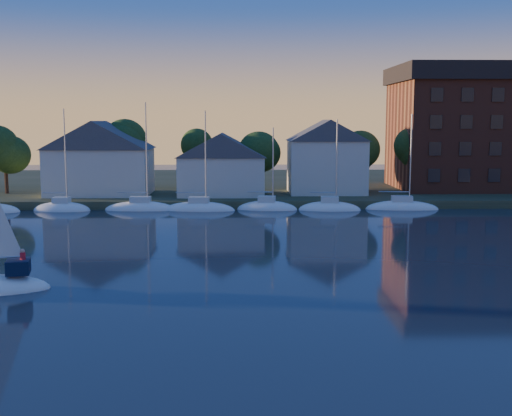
{
  "coord_description": "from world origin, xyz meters",
  "views": [
    {
      "loc": [
        -3.33,
        -26.77,
        10.67
      ],
      "look_at": [
        -2.26,
        22.0,
        4.01
      ],
      "focal_mm": 45.0,
      "sensor_mm": 36.0,
      "label": 1
    }
  ],
  "objects_px": {
    "clubhouse_west": "(100,157)",
    "clubhouse_centre": "(222,163)",
    "condo_block": "(502,127)",
    "clubhouse_east": "(326,156)"
  },
  "relations": [
    {
      "from": "clubhouse_east",
      "to": "condo_block",
      "type": "height_order",
      "value": "condo_block"
    },
    {
      "from": "clubhouse_centre",
      "to": "condo_block",
      "type": "relative_size",
      "value": 0.37
    },
    {
      "from": "clubhouse_west",
      "to": "condo_block",
      "type": "distance_m",
      "value": 56.56
    },
    {
      "from": "clubhouse_centre",
      "to": "condo_block",
      "type": "distance_m",
      "value": 41.05
    },
    {
      "from": "clubhouse_centre",
      "to": "clubhouse_west",
      "type": "bearing_deg",
      "value": 176.42
    },
    {
      "from": "clubhouse_west",
      "to": "clubhouse_centre",
      "type": "xyz_separation_m",
      "value": [
        16.0,
        -1.0,
        -0.8
      ]
    },
    {
      "from": "clubhouse_west",
      "to": "condo_block",
      "type": "bearing_deg",
      "value": 7.07
    },
    {
      "from": "clubhouse_centre",
      "to": "clubhouse_east",
      "type": "height_order",
      "value": "clubhouse_east"
    },
    {
      "from": "clubhouse_west",
      "to": "clubhouse_centre",
      "type": "relative_size",
      "value": 1.18
    },
    {
      "from": "clubhouse_west",
      "to": "clubhouse_centre",
      "type": "height_order",
      "value": "clubhouse_west"
    }
  ]
}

